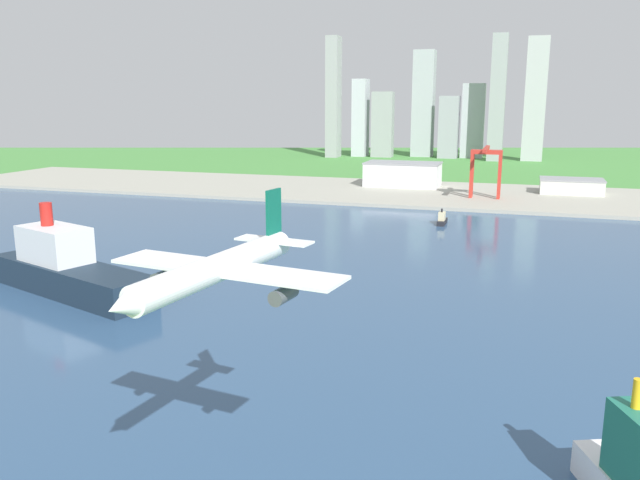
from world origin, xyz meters
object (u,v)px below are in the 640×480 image
object	(u,v)px
airplane_landing	(217,269)
tugboat_small	(442,220)
warehouse_main	(403,174)
warehouse_annex	(571,186)
port_crane_red	(486,161)
cargo_ship	(67,269)

from	to	relation	value
airplane_landing	tugboat_small	size ratio (longest dim) A/B	2.50
warehouse_main	warehouse_annex	xyz separation A→B (m)	(131.07, -4.25, -4.14)
airplane_landing	port_crane_red	size ratio (longest dim) A/B	0.95
cargo_ship	warehouse_annex	world-z (taller)	cargo_ship
cargo_ship	warehouse_annex	bearing A→B (deg)	58.67
cargo_ship	warehouse_main	size ratio (longest dim) A/B	1.33
tugboat_small	port_crane_red	xyz separation A→B (m)	(17.97, 98.50, 26.45)
cargo_ship	warehouse_main	distance (m)	336.97
cargo_ship	port_crane_red	distance (m)	312.71
tugboat_small	port_crane_red	distance (m)	103.56
cargo_ship	warehouse_annex	xyz separation A→B (m)	(198.40, 325.91, -0.98)
cargo_ship	port_crane_red	bearing A→B (deg)	64.00
cargo_ship	warehouse_annex	distance (m)	381.55
warehouse_main	port_crane_red	bearing A→B (deg)	-35.58
tugboat_small	port_crane_red	world-z (taller)	port_crane_red
tugboat_small	warehouse_main	bearing A→B (deg)	109.16
cargo_ship	warehouse_annex	size ratio (longest dim) A/B	1.76
airplane_landing	warehouse_annex	size ratio (longest dim) A/B	0.89
tugboat_small	port_crane_red	bearing A→B (deg)	79.66
warehouse_annex	cargo_ship	bearing A→B (deg)	-121.33
tugboat_small	airplane_landing	bearing A→B (deg)	-89.44
cargo_ship	tugboat_small	xyz separation A→B (m)	(118.82, 181.98, -6.29)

